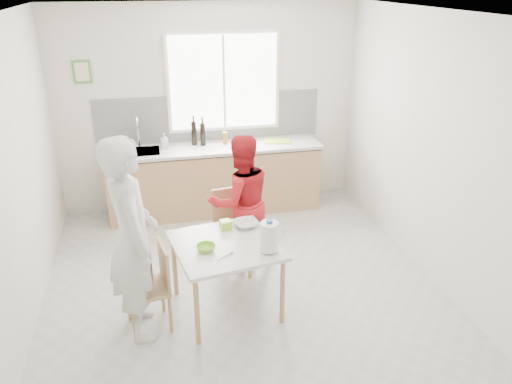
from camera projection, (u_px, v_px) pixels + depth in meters
The scene contains 21 objects.
ground at pixel (243, 289), 5.17m from camera, with size 4.50×4.50×0.00m, color #B7B7B2.
room_shell at pixel (242, 136), 4.51m from camera, with size 4.50×4.50×4.50m.
window at pixel (224, 82), 6.52m from camera, with size 1.50×0.06×1.30m.
backsplash at pixel (210, 118), 6.68m from camera, with size 3.00×0.02×0.65m, color white.
picture_frame at pixel (82, 72), 6.10m from camera, with size 0.22×0.03×0.28m.
kitchen_counter at pixel (215, 182), 6.75m from camera, with size 2.84×0.64×1.37m.
dining_table at pixel (225, 251), 4.63m from camera, with size 1.06×1.06×0.71m.
chair_left at pixel (153, 283), 4.47m from camera, with size 0.43×0.43×0.81m.
chair_far at pixel (232, 223), 5.51m from camera, with size 0.45×0.45×0.85m.
person_white at pixel (133, 240), 4.23m from camera, with size 0.67×0.44×1.85m, color silver.
person_red at pixel (241, 202), 5.36m from camera, with size 0.73×0.57×1.50m, color red.
bowl_green at pixel (206, 248), 4.48m from camera, with size 0.17×0.17×0.05m, color #85C82E.
bowl_white at pixel (246, 224), 4.91m from camera, with size 0.23×0.23×0.06m, color silver.
milk_jug at pixel (270, 236), 4.42m from camera, with size 0.23×0.17×0.29m.
green_box at pixel (226, 225), 4.86m from camera, with size 0.10×0.10×0.09m, color #A9D431.
spoon at pixel (225, 256), 4.39m from camera, with size 0.01×0.01×0.16m, color #A5A5AA.
cutting_board at pixel (277, 141), 6.74m from camera, with size 0.35×0.25×0.01m, color #A9D631.
wine_bottle_a at pixel (194, 133), 6.54m from camera, with size 0.07×0.07×0.32m, color black.
wine_bottle_b at pixel (203, 134), 6.53m from camera, with size 0.07×0.07×0.30m, color black.
jar_amber at pixel (225, 138), 6.61m from camera, with size 0.06×0.06×0.16m, color brown.
soap_bottle at pixel (164, 141), 6.45m from camera, with size 0.09×0.09×0.19m, color #999999.
Camera 1 is at (-0.82, -4.26, 2.99)m, focal length 35.00 mm.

